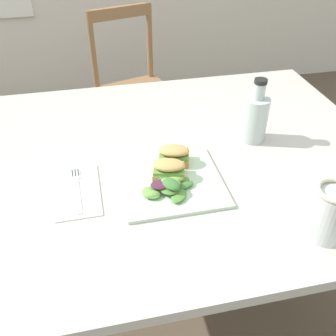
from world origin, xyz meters
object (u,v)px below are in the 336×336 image
(sandwich_half_front, at_px, (169,169))
(chair_wooden_far, at_px, (134,91))
(bottle_cold_brew, at_px, (255,120))
(mason_jar_iced_tea, at_px, (329,215))
(sandwich_half_back, at_px, (174,155))
(dining_table, at_px, (174,182))
(plate_lunch, at_px, (171,181))
(fork_on_napkin, at_px, (77,186))

(sandwich_half_front, bearing_deg, chair_wooden_far, 87.10)
(bottle_cold_brew, bearing_deg, mason_jar_iced_tea, -89.49)
(chair_wooden_far, height_order, sandwich_half_back, chair_wooden_far)
(sandwich_half_front, bearing_deg, dining_table, 70.13)
(sandwich_half_back, relative_size, mason_jar_iced_tea, 0.71)
(sandwich_half_front, height_order, bottle_cold_brew, bottle_cold_brew)
(plate_lunch, xyz_separation_m, sandwich_half_front, (-0.00, 0.01, 0.03))
(mason_jar_iced_tea, bearing_deg, plate_lunch, 139.45)
(plate_lunch, bearing_deg, fork_on_napkin, 172.75)
(sandwich_half_front, relative_size, bottle_cold_brew, 0.48)
(bottle_cold_brew, bearing_deg, plate_lunch, -152.06)
(plate_lunch, bearing_deg, mason_jar_iced_tea, -40.55)
(chair_wooden_far, height_order, fork_on_napkin, chair_wooden_far)
(sandwich_half_back, xyz_separation_m, bottle_cold_brew, (0.27, 0.09, 0.03))
(sandwich_half_back, relative_size, bottle_cold_brew, 0.48)
(sandwich_half_front, distance_m, bottle_cold_brew, 0.34)
(sandwich_half_back, relative_size, fork_on_napkin, 0.53)
(sandwich_half_back, distance_m, fork_on_napkin, 0.28)
(dining_table, height_order, mason_jar_iced_tea, mason_jar_iced_tea)
(dining_table, height_order, plate_lunch, plate_lunch)
(plate_lunch, height_order, bottle_cold_brew, bottle_cold_brew)
(dining_table, xyz_separation_m, mason_jar_iced_tea, (0.26, -0.39, 0.17))
(sandwich_half_back, bearing_deg, mason_jar_iced_tea, -49.95)
(dining_table, bearing_deg, mason_jar_iced_tea, -55.97)
(chair_wooden_far, xyz_separation_m, fork_on_napkin, (-0.31, -1.15, 0.30))
(plate_lunch, bearing_deg, bottle_cold_brew, 27.94)
(sandwich_half_front, height_order, fork_on_napkin, sandwich_half_front)
(mason_jar_iced_tea, bearing_deg, fork_on_napkin, 152.28)
(sandwich_half_front, relative_size, sandwich_half_back, 1.00)
(chair_wooden_far, bearing_deg, fork_on_napkin, -104.86)
(plate_lunch, bearing_deg, sandwich_half_back, 71.69)
(sandwich_half_front, xyz_separation_m, fork_on_napkin, (-0.25, 0.02, -0.03))
(chair_wooden_far, bearing_deg, bottle_cold_brew, -76.65)
(fork_on_napkin, xyz_separation_m, bottle_cold_brew, (0.55, 0.13, 0.06))
(dining_table, relative_size, bottle_cold_brew, 6.38)
(plate_lunch, xyz_separation_m, mason_jar_iced_tea, (0.30, -0.26, 0.06))
(dining_table, xyz_separation_m, chair_wooden_far, (0.02, 1.05, -0.18))
(plate_lunch, relative_size, sandwich_half_front, 2.75)
(fork_on_napkin, bearing_deg, sandwich_half_back, 8.41)
(chair_wooden_far, relative_size, sandwich_half_front, 8.90)
(bottle_cold_brew, distance_m, mason_jar_iced_tea, 0.42)
(dining_table, height_order, chair_wooden_far, chair_wooden_far)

